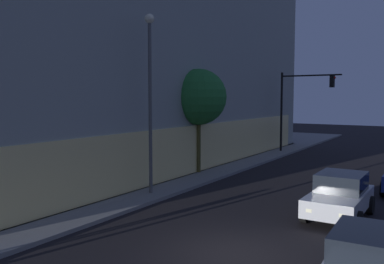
% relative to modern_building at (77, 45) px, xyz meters
% --- Properties ---
extents(ground_plane, '(120.00, 120.00, 0.00)m').
position_rel_modern_building_xyz_m(ground_plane, '(-11.47, -18.73, -8.40)').
color(ground_plane, black).
extents(modern_building, '(33.42, 23.00, 16.95)m').
position_rel_modern_building_xyz_m(modern_building, '(0.00, 0.00, 0.00)').
color(modern_building, '#4C4C51').
rests_on(modern_building, ground).
extents(traffic_light_far_corner, '(0.43, 4.81, 6.39)m').
position_rel_modern_building_xyz_m(traffic_light_far_corner, '(10.48, -13.69, -3.89)').
color(traffic_light_far_corner, black).
rests_on(traffic_light_far_corner, sidewalk_corner).
extents(street_lamp_sidewalk, '(0.44, 0.44, 8.14)m').
position_rel_modern_building_xyz_m(street_lamp_sidewalk, '(-7.00, -12.24, -3.16)').
color(street_lamp_sidewalk, '#545454').
rests_on(street_lamp_sidewalk, sidewalk_corner).
extents(sidewalk_tree, '(3.27, 3.27, 6.05)m').
position_rel_modern_building_xyz_m(sidewalk_tree, '(-1.33, -11.42, -3.84)').
color(sidewalk_tree, '#4D461E').
rests_on(sidewalk_tree, sidewalk_corner).
extents(car_silver, '(4.05, 2.09, 1.68)m').
position_rel_modern_building_xyz_m(car_silver, '(-6.03, -20.47, -7.55)').
color(car_silver, '#B7BABF').
rests_on(car_silver, ground).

